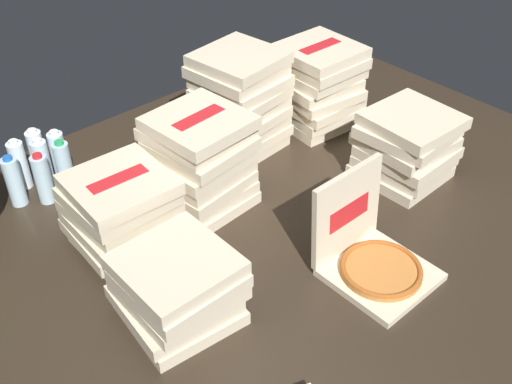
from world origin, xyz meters
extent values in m
cube|color=#2D2319|center=(0.00, 0.00, -0.01)|extent=(3.20, 2.40, 0.02)
cube|color=beige|center=(0.16, -0.45, 0.01)|extent=(0.34, 0.34, 0.03)
cylinder|color=#B77033|center=(0.16, -0.45, 0.04)|extent=(0.30, 0.30, 0.02)
torus|color=#9C501E|center=(0.16, -0.45, 0.05)|extent=(0.30, 0.30, 0.02)
cube|color=beige|center=(0.16, -0.27, 0.20)|extent=(0.34, 0.04, 0.35)
cube|color=red|center=(0.16, -0.28, 0.20)|extent=(0.21, 0.01, 0.09)
cube|color=beige|center=(-0.42, 0.32, 0.03)|extent=(0.35, 0.35, 0.05)
cube|color=red|center=(-0.42, 0.32, 0.05)|extent=(0.23, 0.07, 0.00)
cube|color=beige|center=(-0.43, 0.34, 0.08)|extent=(0.36, 0.36, 0.05)
cube|color=beige|center=(-0.43, 0.33, 0.13)|extent=(0.35, 0.35, 0.05)
cube|color=beige|center=(-0.42, 0.34, 0.18)|extent=(0.36, 0.36, 0.05)
cube|color=red|center=(-0.42, 0.34, 0.21)|extent=(0.23, 0.07, 0.00)
cube|color=beige|center=(-0.42, 0.33, 0.23)|extent=(0.35, 0.35, 0.05)
cube|color=beige|center=(-0.42, 0.33, 0.28)|extent=(0.36, 0.36, 0.05)
cube|color=red|center=(-0.42, 0.33, 0.31)|extent=(0.23, 0.07, 0.00)
cube|color=beige|center=(0.79, 0.47, 0.03)|extent=(0.38, 0.38, 0.05)
cube|color=red|center=(0.79, 0.47, 0.05)|extent=(0.23, 0.08, 0.00)
cube|color=beige|center=(0.79, 0.46, 0.08)|extent=(0.39, 0.39, 0.05)
cube|color=red|center=(0.79, 0.46, 0.10)|extent=(0.23, 0.09, 0.00)
cube|color=beige|center=(0.78, 0.46, 0.13)|extent=(0.36, 0.36, 0.05)
cube|color=red|center=(0.78, 0.46, 0.16)|extent=(0.23, 0.07, 0.00)
cube|color=beige|center=(0.78, 0.46, 0.18)|extent=(0.39, 0.39, 0.05)
cube|color=red|center=(0.78, 0.46, 0.21)|extent=(0.23, 0.09, 0.00)
cube|color=beige|center=(0.77, 0.47, 0.23)|extent=(0.39, 0.39, 0.05)
cube|color=beige|center=(0.78, 0.47, 0.28)|extent=(0.36, 0.36, 0.05)
cube|color=beige|center=(0.79, 0.46, 0.34)|extent=(0.36, 0.36, 0.05)
cube|color=beige|center=(0.78, 0.46, 0.39)|extent=(0.35, 0.35, 0.05)
cube|color=red|center=(0.78, 0.46, 0.41)|extent=(0.23, 0.07, 0.00)
cube|color=beige|center=(0.36, 0.56, 0.03)|extent=(0.37, 0.37, 0.05)
cube|color=beige|center=(0.38, 0.56, 0.08)|extent=(0.37, 0.37, 0.05)
cube|color=beige|center=(0.37, 0.57, 0.13)|extent=(0.37, 0.37, 0.05)
cube|color=red|center=(0.37, 0.57, 0.16)|extent=(0.23, 0.08, 0.00)
cube|color=beige|center=(0.36, 0.55, 0.18)|extent=(0.38, 0.38, 0.05)
cube|color=beige|center=(0.37, 0.57, 0.23)|extent=(0.36, 0.36, 0.05)
cube|color=beige|center=(0.36, 0.55, 0.28)|extent=(0.39, 0.39, 0.05)
cube|color=beige|center=(0.37, 0.56, 0.34)|extent=(0.38, 0.38, 0.05)
cube|color=beige|center=(0.36, 0.57, 0.39)|extent=(0.38, 0.38, 0.05)
cube|color=beige|center=(0.38, 0.57, 0.44)|extent=(0.39, 0.39, 0.05)
cube|color=beige|center=(-0.49, -0.10, 0.03)|extent=(0.38, 0.38, 0.05)
cube|color=red|center=(-0.49, -0.10, 0.05)|extent=(0.23, 0.09, 0.00)
cube|color=beige|center=(-0.50, -0.09, 0.08)|extent=(0.38, 0.38, 0.05)
cube|color=red|center=(-0.50, -0.09, 0.10)|extent=(0.23, 0.08, 0.00)
cube|color=beige|center=(-0.48, -0.10, 0.13)|extent=(0.35, 0.35, 0.05)
cube|color=red|center=(-0.48, -0.10, 0.16)|extent=(0.23, 0.07, 0.00)
cube|color=beige|center=(-0.48, -0.11, 0.18)|extent=(0.35, 0.35, 0.05)
cube|color=beige|center=(-0.48, -0.10, 0.23)|extent=(0.35, 0.35, 0.05)
cube|color=beige|center=(0.73, -0.10, 0.03)|extent=(0.35, 0.35, 0.05)
cube|color=red|center=(0.73, -0.10, 0.05)|extent=(0.23, 0.07, 0.00)
cube|color=beige|center=(0.74, -0.11, 0.08)|extent=(0.37, 0.37, 0.05)
cube|color=beige|center=(0.74, -0.12, 0.13)|extent=(0.35, 0.35, 0.05)
cube|color=beige|center=(0.74, -0.10, 0.18)|extent=(0.36, 0.36, 0.05)
cube|color=red|center=(0.74, -0.10, 0.21)|extent=(0.23, 0.07, 0.00)
cube|color=beige|center=(0.73, -0.11, 0.23)|extent=(0.37, 0.37, 0.05)
cube|color=red|center=(0.73, -0.11, 0.26)|extent=(0.23, 0.08, 0.00)
cube|color=beige|center=(0.74, -0.12, 0.28)|extent=(0.36, 0.36, 0.05)
cube|color=beige|center=(-0.04, 0.33, 0.03)|extent=(0.37, 0.37, 0.05)
cube|color=beige|center=(-0.04, 0.34, 0.08)|extent=(0.36, 0.36, 0.05)
cube|color=beige|center=(-0.05, 0.33, 0.13)|extent=(0.39, 0.39, 0.05)
cube|color=red|center=(-0.05, 0.33, 0.16)|extent=(0.23, 0.09, 0.00)
cube|color=beige|center=(-0.05, 0.34, 0.18)|extent=(0.38, 0.38, 0.05)
cube|color=beige|center=(-0.05, 0.34, 0.23)|extent=(0.38, 0.38, 0.05)
cube|color=red|center=(-0.05, 0.34, 0.26)|extent=(0.23, 0.08, 0.00)
cube|color=beige|center=(-0.04, 0.33, 0.28)|extent=(0.39, 0.39, 0.05)
cube|color=beige|center=(-0.04, 0.35, 0.34)|extent=(0.38, 0.38, 0.05)
cube|color=beige|center=(-0.04, 0.33, 0.39)|extent=(0.37, 0.37, 0.05)
cube|color=red|center=(-0.04, 0.33, 0.41)|extent=(0.23, 0.08, 0.00)
cylinder|color=silver|center=(-0.52, 0.78, 0.11)|extent=(0.07, 0.07, 0.22)
cylinder|color=red|center=(-0.52, 0.78, 0.23)|extent=(0.04, 0.04, 0.02)
cylinder|color=silver|center=(-0.47, 0.89, 0.11)|extent=(0.07, 0.07, 0.22)
cylinder|color=white|center=(-0.47, 0.89, 0.23)|extent=(0.04, 0.04, 0.02)
cylinder|color=white|center=(-0.45, 0.98, 0.11)|extent=(0.07, 0.07, 0.22)
cylinder|color=white|center=(-0.45, 0.98, 0.23)|extent=(0.04, 0.04, 0.02)
cylinder|color=silver|center=(-0.41, 0.81, 0.11)|extent=(0.07, 0.07, 0.22)
cylinder|color=#239951|center=(-0.41, 0.81, 0.23)|extent=(0.04, 0.04, 0.02)
cylinder|color=silver|center=(-0.62, 0.85, 0.11)|extent=(0.07, 0.07, 0.22)
cylinder|color=blue|center=(-0.62, 0.85, 0.23)|extent=(0.04, 0.04, 0.02)
cylinder|color=silver|center=(-0.39, 0.90, 0.11)|extent=(0.07, 0.07, 0.22)
cylinder|color=white|center=(-0.39, 0.90, 0.23)|extent=(0.04, 0.04, 0.02)
cylinder|color=white|center=(-0.55, 0.95, 0.11)|extent=(0.07, 0.07, 0.22)
cylinder|color=white|center=(-0.55, 0.95, 0.23)|extent=(0.04, 0.04, 0.02)
camera|label=1|loc=(-1.24, -1.32, 1.62)|focal=42.97mm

